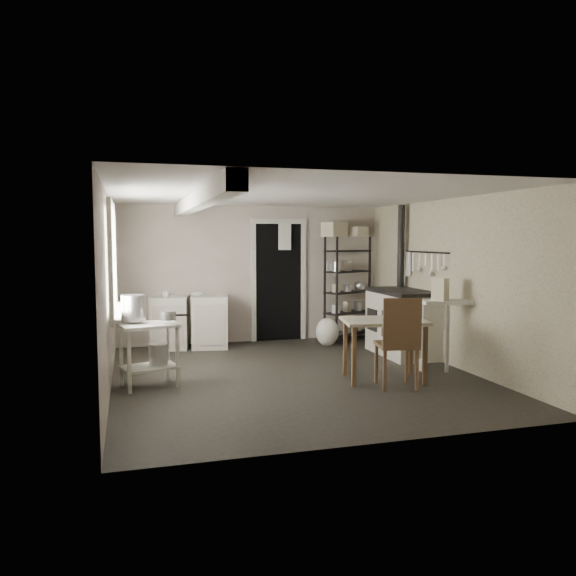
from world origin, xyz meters
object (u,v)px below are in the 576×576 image
object	(u,v)px
prep_table	(149,353)
flour_sack	(327,331)
stove	(402,326)
work_table	(384,350)
shelf_rack	(347,285)
stockpot	(133,308)
base_cabinets	(190,320)
chair	(396,346)

from	to	relation	value
prep_table	flour_sack	world-z (taller)	prep_table
stove	work_table	world-z (taller)	stove
shelf_rack	stove	xyz separation A→B (m)	(0.30, -1.47, -0.51)
stockpot	flour_sack	bearing A→B (deg)	29.67
shelf_rack	stove	size ratio (longest dim) A/B	1.43
stockpot	stove	xyz separation A→B (m)	(3.89, 0.75, -0.50)
base_cabinets	chair	xyz separation A→B (m)	(2.09, -3.05, 0.02)
stove	work_table	bearing A→B (deg)	-125.33
prep_table	shelf_rack	xyz separation A→B (m)	(3.43, 2.30, 0.55)
stockpot	flour_sack	size ratio (longest dim) A/B	0.66
flour_sack	work_table	bearing A→B (deg)	-92.14
work_table	flour_sack	size ratio (longest dim) A/B	2.18
prep_table	chair	xyz separation A→B (m)	(2.80, -0.81, 0.08)
prep_table	work_table	bearing A→B (deg)	-9.52
stockpot	chair	xyz separation A→B (m)	(2.97, -0.88, -0.45)
base_cabinets	chair	size ratio (longest dim) A/B	1.18
prep_table	shelf_rack	bearing A→B (deg)	33.85
shelf_rack	chair	size ratio (longest dim) A/B	1.65
base_cabinets	chair	bearing A→B (deg)	-46.14
base_cabinets	flour_sack	bearing A→B (deg)	-1.69
prep_table	chair	size ratio (longest dim) A/B	0.70
shelf_rack	work_table	xyz separation A→B (m)	(-0.63, -2.77, -0.57)
prep_table	stockpot	xyz separation A→B (m)	(-0.17, 0.08, 0.54)
shelf_rack	prep_table	bearing A→B (deg)	-170.02
stove	flour_sack	world-z (taller)	stove
stockpot	chair	bearing A→B (deg)	-16.57
base_cabinets	flour_sack	xyz separation A→B (m)	(2.18, -0.43, -0.22)
stockpot	flour_sack	distance (m)	3.58
prep_table	base_cabinets	distance (m)	2.36
stove	chair	distance (m)	1.88
base_cabinets	chair	world-z (taller)	chair
work_table	chair	size ratio (longest dim) A/B	0.92
prep_table	shelf_rack	size ratio (longest dim) A/B	0.42
prep_table	stove	size ratio (longest dim) A/B	0.60
prep_table	stockpot	size ratio (longest dim) A/B	2.49
stove	flour_sack	xyz separation A→B (m)	(-0.84, 0.99, -0.20)
chair	flour_sack	xyz separation A→B (m)	(0.08, 2.62, -0.24)
prep_table	chair	world-z (taller)	chair
stockpot	flour_sack	xyz separation A→B (m)	(3.05, 1.74, -0.70)
work_table	flour_sack	world-z (taller)	work_table
stockpot	work_table	distance (m)	3.07
chair	base_cabinets	bearing A→B (deg)	134.80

